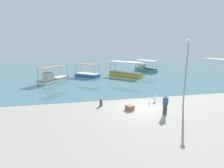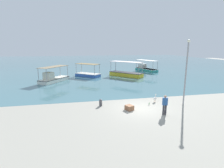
{
  "view_description": "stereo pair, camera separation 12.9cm",
  "coord_description": "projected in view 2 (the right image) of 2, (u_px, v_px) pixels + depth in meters",
  "views": [
    {
      "loc": [
        -5.74,
        -14.35,
        5.6
      ],
      "look_at": [
        -1.46,
        5.8,
        1.13
      ],
      "focal_mm": 28.0,
      "sensor_mm": 36.0,
      "label": 1
    },
    {
      "loc": [
        -5.62,
        -14.38,
        5.6
      ],
      "look_at": [
        -1.46,
        5.8,
        1.13
      ],
      "focal_mm": 28.0,
      "sensor_mm": 36.0,
      "label": 2
    }
  ],
  "objects": [
    {
      "name": "lamp_post",
      "position": [
        186.0,
        69.0,
        16.52
      ],
      "size": [
        0.28,
        0.28,
        6.22
      ],
      "color": "gray",
      "rests_on": "ground"
    },
    {
      "name": "fishing_boat_far_left",
      "position": [
        53.0,
        78.0,
        27.84
      ],
      "size": [
        4.64,
        5.58,
        2.43
      ],
      "color": "white",
      "rests_on": "harbor_water"
    },
    {
      "name": "fisherman_standing",
      "position": [
        165.0,
        104.0,
        14.4
      ],
      "size": [
        0.43,
        0.29,
        1.69
      ],
      "color": "#34343C",
      "rests_on": "ground"
    },
    {
      "name": "harbor_water",
      "position": [
        92.0,
        62.0,
        62.0
      ],
      "size": [
        110.0,
        90.0,
        0.0
      ],
      "primitive_type": "cube",
      "color": "#45707B",
      "rests_on": "ground"
    },
    {
      "name": "glass_bottle",
      "position": [
        149.0,
        104.0,
        17.01
      ],
      "size": [
        0.07,
        0.07,
        0.27
      ],
      "color": "#3F7F4C",
      "rests_on": "ground"
    },
    {
      "name": "fishing_boat_near_right",
      "position": [
        146.0,
        68.0,
        40.43
      ],
      "size": [
        3.71,
        6.11,
        2.47
      ],
      "color": "teal",
      "rests_on": "harbor_water"
    },
    {
      "name": "mooring_bollard",
      "position": [
        101.0,
        102.0,
        16.65
      ],
      "size": [
        0.3,
        0.3,
        0.68
      ],
      "color": "#47474C",
      "rests_on": "ground"
    },
    {
      "name": "pelican",
      "position": [
        155.0,
        98.0,
        17.88
      ],
      "size": [
        0.65,
        0.65,
        0.8
      ],
      "color": "#E0997A",
      "rests_on": "ground"
    },
    {
      "name": "cargo_crate",
      "position": [
        129.0,
        108.0,
        15.64
      ],
      "size": [
        0.8,
        0.84,
        0.42
      ],
      "primitive_type": "cube",
      "rotation": [
        0.0,
        0.0,
        5.09
      ],
      "color": "#926143",
      "rests_on": "ground"
    },
    {
      "name": "fishing_boat_outer",
      "position": [
        126.0,
        73.0,
        33.14
      ],
      "size": [
        5.78,
        6.11,
        2.77
      ],
      "color": "gold",
      "rests_on": "harbor_water"
    },
    {
      "name": "ground",
      "position": [
        140.0,
        108.0,
        16.06
      ],
      "size": [
        120.0,
        120.0,
        0.0
      ],
      "primitive_type": "plane",
      "color": "#9B978A"
    },
    {
      "name": "fishing_boat_center",
      "position": [
        88.0,
        74.0,
        32.91
      ],
      "size": [
        4.8,
        4.5,
        2.39
      ],
      "color": "blue",
      "rests_on": "harbor_water"
    }
  ]
}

